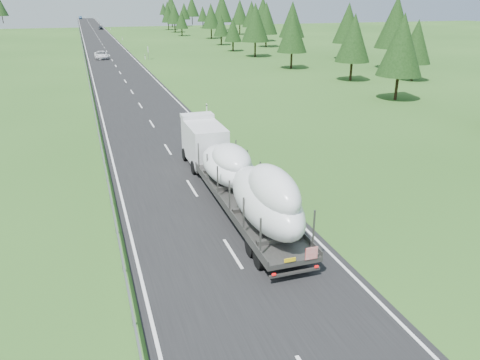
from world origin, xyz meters
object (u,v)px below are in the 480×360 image
object	(u,v)px
boat_truck	(237,173)
distant_car_blue	(80,17)
highway_sign	(148,50)
distant_car_dark	(101,28)
distant_van	(101,55)

from	to	relation	value
boat_truck	distant_car_blue	xyz separation A→B (m)	(-5.23, 285.05, -1.43)
highway_sign	distant_car_dark	size ratio (longest dim) A/B	0.64
boat_truck	distant_car_dark	bearing A→B (deg)	89.64
boat_truck	distant_car_dark	size ratio (longest dim) A/B	4.69
boat_truck	distant_car_dark	world-z (taller)	boat_truck
distant_car_dark	distant_car_blue	bearing A→B (deg)	95.05
highway_sign	boat_truck	world-z (taller)	boat_truck
boat_truck	distant_car_blue	size ratio (longest dim) A/B	3.97
boat_truck	distant_van	bearing A→B (deg)	92.78
boat_truck	highway_sign	bearing A→B (deg)	85.98
highway_sign	distant_van	bearing A→B (deg)	155.99
distant_car_blue	distant_van	bearing A→B (deg)	-89.30
highway_sign	boat_truck	size ratio (longest dim) A/B	0.14
distant_van	highway_sign	bearing A→B (deg)	-24.59
distant_van	distant_car_dark	distance (m)	99.79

